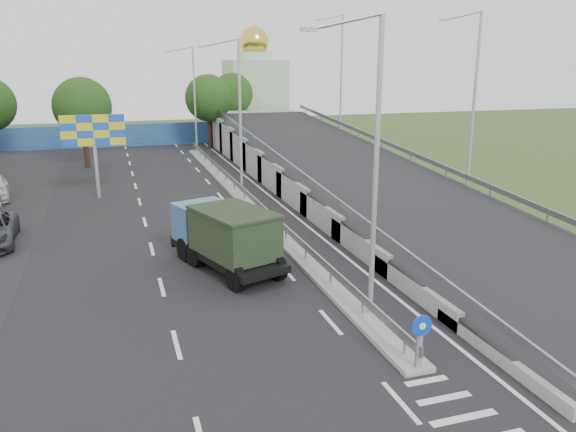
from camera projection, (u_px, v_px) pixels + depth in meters
name	position (u px, v px, depth m)	size (l,w,h in m)	color
ground	(461.00, 417.00, 14.34)	(160.00, 160.00, 0.00)	#2D4C1E
road_surface	(209.00, 222.00, 31.84)	(26.00, 90.00, 0.04)	black
median	(244.00, 200.00, 36.37)	(1.00, 44.00, 0.20)	gray
overpass_ramp	(351.00, 169.00, 38.12)	(10.00, 50.00, 3.50)	gray
median_guardrail	(244.00, 191.00, 36.20)	(0.09, 44.00, 0.71)	gray
sign_bollard	(420.00, 341.00, 16.06)	(0.64, 0.23, 1.67)	black
lamp_post_near	(371.00, 155.00, 18.35)	(2.74, 0.18, 10.08)	#B2B5B7
lamp_post_mid	(237.00, 109.00, 36.73)	(2.74, 0.18, 10.08)	#B2B5B7
lamp_post_far	(193.00, 93.00, 55.11)	(2.74, 0.18, 10.08)	#B2B5B7
blue_wall	(148.00, 135.00, 60.64)	(30.00, 0.50, 2.40)	navy
church	(255.00, 90.00, 70.99)	(7.00, 7.00, 13.80)	#B2CCAD
billboard	(94.00, 135.00, 36.33)	(4.00, 0.24, 5.50)	#B2B5B7
tree_left_mid	(82.00, 107.00, 46.81)	(4.80, 4.80, 7.60)	black
tree_median_far	(208.00, 98.00, 57.66)	(4.80, 4.80, 7.60)	black
tree_ramp_far	(232.00, 94.00, 65.26)	(4.80, 4.80, 7.60)	black
dump_truck	(225.00, 235.00, 24.27)	(4.23, 6.76, 2.80)	black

